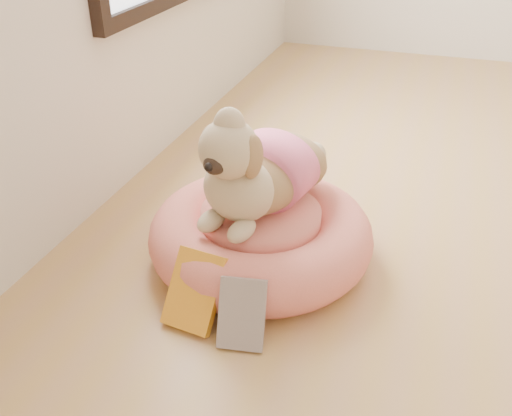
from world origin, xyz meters
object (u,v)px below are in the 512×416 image
(book_yellow, at_px, (195,291))
(book_white, at_px, (242,314))
(pet_bed, at_px, (261,235))
(dog, at_px, (257,152))

(book_yellow, xyz_separation_m, book_white, (0.16, -0.04, -0.01))
(pet_bed, height_order, book_yellow, book_yellow)
(pet_bed, distance_m, dog, 0.30)
(dog, distance_m, book_white, 0.51)
(book_white, bearing_deg, pet_bed, 90.88)
(pet_bed, height_order, book_white, pet_bed)
(pet_bed, bearing_deg, book_yellow, -103.85)
(pet_bed, distance_m, book_yellow, 0.36)
(pet_bed, bearing_deg, book_white, -79.31)
(book_yellow, distance_m, book_white, 0.17)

